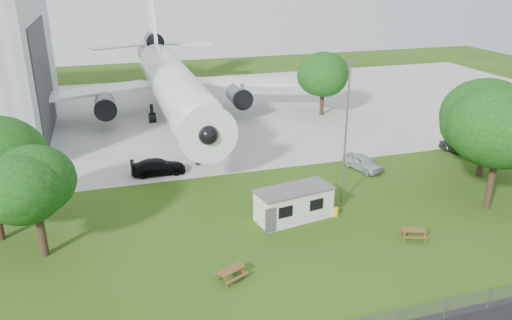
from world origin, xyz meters
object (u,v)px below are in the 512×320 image
object	(u,v)px
airliner	(171,79)
site_cabin	(294,204)
picnic_east	(413,238)
picnic_west	(232,279)

from	to	relation	value
airliner	site_cabin	size ratio (longest dim) A/B	6.88
airliner	site_cabin	world-z (taller)	airliner
site_cabin	picnic_east	world-z (taller)	site_cabin
picnic_west	picnic_east	world-z (taller)	same
airliner	picnic_west	xyz separation A→B (m)	(-1.71, -38.01, -5.27)
airliner	picnic_west	bearing A→B (deg)	-92.58
site_cabin	picnic_west	bearing A→B (deg)	-135.78
picnic_east	site_cabin	bearing A→B (deg)	162.75
picnic_west	site_cabin	bearing A→B (deg)	17.46
airliner	site_cabin	bearing A→B (deg)	-80.62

